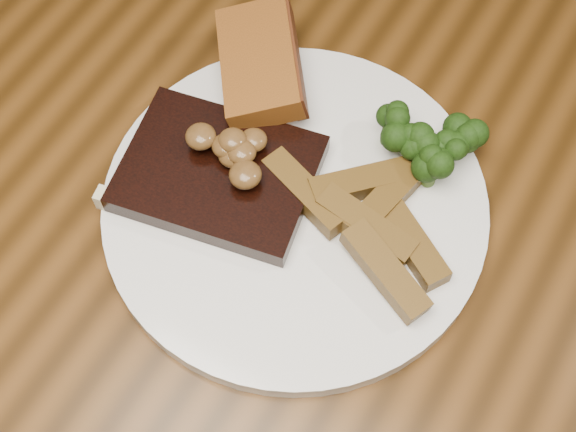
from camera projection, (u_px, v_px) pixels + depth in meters
name	position (u px, v px, depth m)	size (l,w,h in m)	color
dining_table	(307.00, 283.00, 0.72)	(1.60, 0.90, 0.75)	#4D2D0F
plate	(295.00, 207.00, 0.64)	(0.30, 0.30, 0.01)	white
steak	(219.00, 175.00, 0.63)	(0.15, 0.11, 0.02)	black
steak_bone	(183.00, 225.00, 0.62)	(0.14, 0.01, 0.02)	beige
mushroom_pile	(231.00, 149.00, 0.61)	(0.07, 0.07, 0.03)	brown
garlic_bread	(260.00, 78.00, 0.68)	(0.11, 0.06, 0.02)	#99521B
potato_wedges	(368.00, 214.00, 0.62)	(0.11, 0.11, 0.02)	brown
broccoli_cluster	(419.00, 145.00, 0.64)	(0.07, 0.07, 0.04)	#1B3A0D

